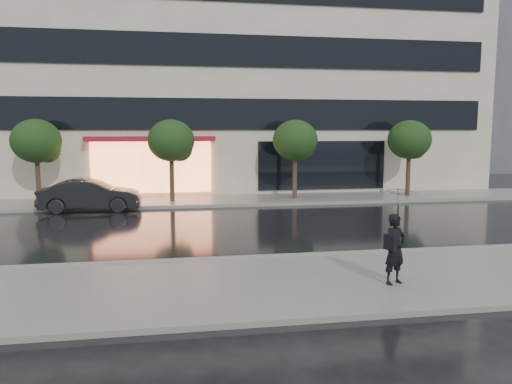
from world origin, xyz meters
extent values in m
plane|color=black|center=(0.00, 0.00, 0.00)|extent=(120.00, 120.00, 0.00)
cube|color=slate|center=(0.00, -3.25, 0.06)|extent=(60.00, 4.50, 0.12)
cube|color=slate|center=(0.00, 10.25, 0.06)|extent=(60.00, 3.50, 0.12)
cube|color=gray|center=(0.00, -1.00, 0.07)|extent=(60.00, 0.25, 0.14)
cube|color=gray|center=(0.00, 8.50, 0.07)|extent=(60.00, 0.25, 0.14)
cube|color=beige|center=(0.00, 18.00, 9.00)|extent=(30.00, 12.00, 18.00)
cube|color=black|center=(0.00, 11.94, 4.30)|extent=(28.00, 0.12, 1.60)
cube|color=black|center=(0.00, 11.94, 7.50)|extent=(28.00, 0.12, 1.60)
cube|color=#FF8C59|center=(-4.00, 11.92, 1.60)|extent=(6.00, 0.10, 2.60)
cube|color=maroon|center=(-4.00, 11.59, 3.05)|extent=(6.40, 0.70, 0.25)
cube|color=black|center=(5.00, 11.94, 1.60)|extent=(7.00, 0.10, 2.60)
cube|color=#4C4C54|center=(26.00, 28.00, 8.00)|extent=(12.00, 12.00, 16.00)
cylinder|color=#33261C|center=(-9.00, 10.00, 1.10)|extent=(0.22, 0.22, 2.20)
ellipsoid|color=black|center=(-9.00, 10.00, 3.00)|extent=(2.20, 2.20, 1.98)
sphere|color=black|center=(-8.60, 10.20, 2.60)|extent=(1.20, 1.20, 1.20)
cylinder|color=#33261C|center=(-3.00, 10.00, 1.10)|extent=(0.22, 0.22, 2.20)
ellipsoid|color=black|center=(-3.00, 10.00, 3.00)|extent=(2.20, 2.20, 1.98)
sphere|color=black|center=(-2.60, 10.20, 2.60)|extent=(1.20, 1.20, 1.20)
cylinder|color=#33261C|center=(3.00, 10.00, 1.10)|extent=(0.22, 0.22, 2.20)
ellipsoid|color=black|center=(3.00, 10.00, 3.00)|extent=(2.20, 2.20, 1.98)
sphere|color=black|center=(3.40, 10.20, 2.60)|extent=(1.20, 1.20, 1.20)
cylinder|color=#33261C|center=(9.00, 10.00, 1.10)|extent=(0.22, 0.22, 2.20)
ellipsoid|color=black|center=(9.00, 10.00, 3.00)|extent=(2.20, 2.20, 1.98)
sphere|color=black|center=(9.40, 10.20, 2.60)|extent=(1.20, 1.20, 1.20)
imported|color=black|center=(-6.48, 8.30, 0.70)|extent=(4.25, 1.50, 1.40)
imported|color=black|center=(1.81, -3.84, 0.90)|extent=(0.67, 0.57, 1.56)
imported|color=#3A0A18|center=(1.86, -3.82, 1.90)|extent=(1.07, 1.08, 0.74)
cylinder|color=black|center=(1.86, -3.82, 1.47)|extent=(0.02, 0.02, 0.78)
cube|color=black|center=(1.62, -3.98, 1.09)|extent=(0.21, 0.31, 0.33)
camera|label=1|loc=(-3.01, -13.89, 3.51)|focal=35.00mm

